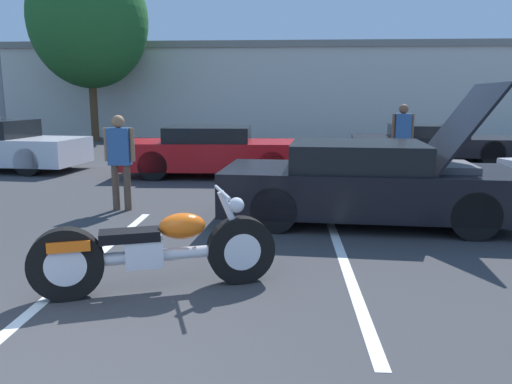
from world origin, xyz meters
TOP-DOWN VIEW (x-y plane):
  - parking_stripe_middle at (-0.55, 2.82)m, footprint 0.12×4.63m
  - parking_stripe_back at (2.43, 2.82)m, footprint 0.12×4.63m
  - far_building at (0.00, 22.54)m, footprint 32.00×4.20m
  - tree_background at (-6.53, 18.64)m, footprint 4.91×4.91m
  - motorcycle at (0.46, 1.92)m, footprint 2.33×1.00m
  - show_car_hood_open at (3.01, 4.84)m, footprint 4.51×2.13m
  - parked_car_mid_right_row at (6.14, 12.60)m, footprint 4.90×2.33m
  - parked_car_mid_left_row at (0.02, 9.29)m, footprint 4.45×1.84m
  - spectator_near_motorcycle at (-1.05, 5.44)m, footprint 0.52×0.21m
  - spectator_by_show_car at (4.53, 9.41)m, footprint 0.52×0.23m

SIDE VIEW (x-z plane):
  - parking_stripe_middle at x=-0.55m, z-range 0.00..0.01m
  - parking_stripe_back at x=2.43m, z-range 0.00..0.01m
  - motorcycle at x=0.46m, z-range -0.08..0.91m
  - parked_car_mid_right_row at x=6.14m, z-range 0.00..1.07m
  - parked_car_mid_left_row at x=0.02m, z-range -0.01..1.19m
  - show_car_hood_open at x=3.01m, z-range -0.44..1.67m
  - spectator_near_motorcycle at x=-1.05m, z-range 0.15..1.76m
  - spectator_by_show_car at x=4.53m, z-range 0.17..1.90m
  - far_building at x=0.00m, z-range 0.14..4.54m
  - tree_background at x=-6.53m, z-range 1.12..9.02m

